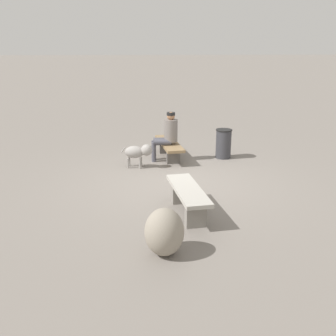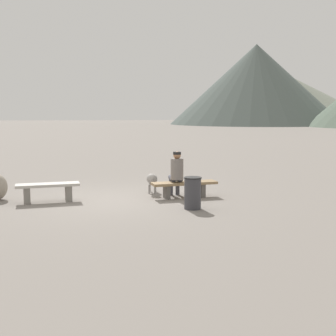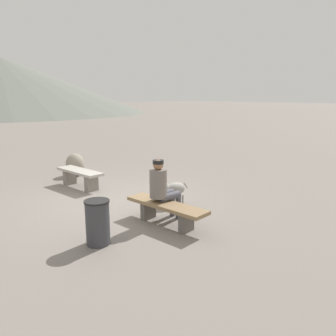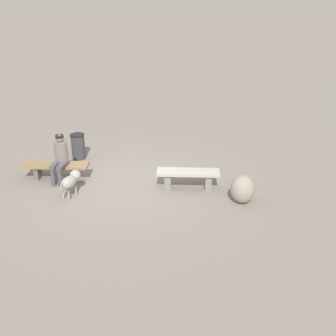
{
  "view_description": "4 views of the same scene",
  "coord_description": "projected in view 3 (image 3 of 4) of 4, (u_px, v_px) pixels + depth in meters",
  "views": [
    {
      "loc": [
        -7.88,
        0.72,
        2.83
      ],
      "look_at": [
        -1.55,
        0.29,
        0.81
      ],
      "focal_mm": 41.69,
      "sensor_mm": 36.0,
      "label": 1
    },
    {
      "loc": [
        -0.36,
        -11.59,
        2.28
      ],
      "look_at": [
        1.44,
        0.17,
        0.78
      ],
      "focal_mm": 48.38,
      "sensor_mm": 36.0,
      "label": 2
    },
    {
      "loc": [
        6.48,
        -3.79,
        2.41
      ],
      "look_at": [
        0.71,
        1.04,
        0.77
      ],
      "focal_mm": 35.73,
      "sensor_mm": 36.0,
      "label": 3
    },
    {
      "loc": [
        -2.76,
        8.8,
        4.63
      ],
      "look_at": [
        -1.2,
        0.28,
        0.67
      ],
      "focal_mm": 42.3,
      "sensor_mm": 36.0,
      "label": 4
    }
  ],
  "objects": [
    {
      "name": "bench_left",
      "position": [
        80.0,
        175.0,
        8.89
      ],
      "size": [
        1.6,
        0.65,
        0.47
      ],
      "rotation": [
        0.0,
        0.0,
        0.14
      ],
      "color": "gray",
      "rests_on": "ground"
    },
    {
      "name": "boulder",
      "position": [
        75.0,
        165.0,
        10.2
      ],
      "size": [
        0.7,
        0.69,
        0.69
      ],
      "primitive_type": "ellipsoid",
      "rotation": [
        0.0,
        0.0,
        5.99
      ],
      "color": "gray",
      "rests_on": "ground"
    },
    {
      "name": "seated_person",
      "position": [
        162.0,
        186.0,
        6.42
      ],
      "size": [
        0.33,
        0.65,
        1.24
      ],
      "rotation": [
        0.0,
        0.0,
        0.0
      ],
      "color": "slate",
      "rests_on": "ground"
    },
    {
      "name": "trash_bin",
      "position": [
        98.0,
        222.0,
        5.47
      ],
      "size": [
        0.42,
        0.42,
        0.75
      ],
      "color": "#38383D",
      "rests_on": "ground"
    },
    {
      "name": "bench_right",
      "position": [
        166.0,
        209.0,
        6.31
      ],
      "size": [
        1.79,
        0.67,
        0.42
      ],
      "rotation": [
        0.0,
        0.0,
        0.14
      ],
      "color": "#605B56",
      "rests_on": "ground"
    },
    {
      "name": "dog",
      "position": [
        172.0,
        189.0,
        7.36
      ],
      "size": [
        0.38,
        0.75,
        0.58
      ],
      "rotation": [
        0.0,
        0.0,
        4.52
      ],
      "color": "gray",
      "rests_on": "ground"
    },
    {
      "name": "ground",
      "position": [
        114.0,
        203.0,
        7.75
      ],
      "size": [
        210.0,
        210.0,
        0.06
      ],
      "primitive_type": "cube",
      "color": "gray"
    }
  ]
}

